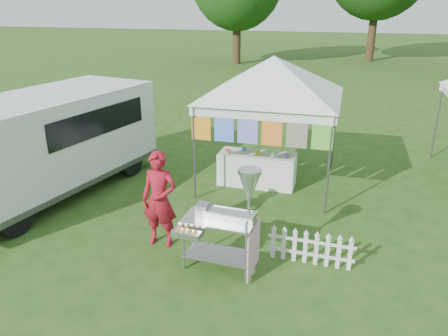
% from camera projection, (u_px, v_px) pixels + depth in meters
% --- Properties ---
extents(ground, '(120.00, 120.00, 0.00)m').
position_uv_depth(ground, '(233.00, 256.00, 7.55)').
color(ground, '#274814').
rests_on(ground, ground).
extents(canopy_main, '(4.24, 4.24, 3.45)m').
position_uv_depth(canopy_main, '(274.00, 56.00, 9.62)').
color(canopy_main, '#59595E').
rests_on(canopy_main, ground).
extents(donut_cart, '(1.31, 0.83, 1.77)m').
position_uv_depth(donut_cart, '(230.00, 212.00, 6.81)').
color(donut_cart, gray).
rests_on(donut_cart, ground).
extents(vendor, '(0.65, 0.43, 1.75)m').
position_uv_depth(vendor, '(160.00, 199.00, 7.64)').
color(vendor, maroon).
rests_on(vendor, ground).
extents(cargo_van, '(3.17, 5.69, 2.23)m').
position_uv_depth(cargo_van, '(50.00, 141.00, 9.75)').
color(cargo_van, silver).
rests_on(cargo_van, ground).
extents(picket_fence, '(1.44, 0.08, 0.56)m').
position_uv_depth(picket_fence, '(311.00, 249.00, 7.23)').
color(picket_fence, silver).
rests_on(picket_fence, ground).
extents(display_table, '(1.80, 0.70, 0.78)m').
position_uv_depth(display_table, '(257.00, 169.00, 10.38)').
color(display_table, white).
rests_on(display_table, ground).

